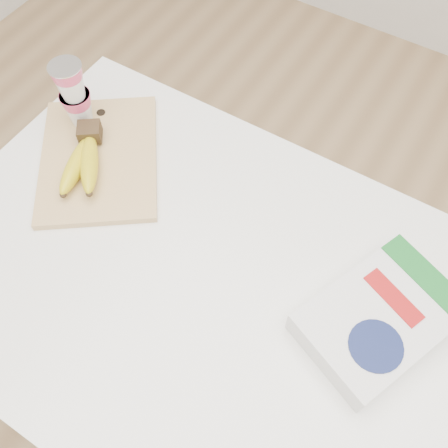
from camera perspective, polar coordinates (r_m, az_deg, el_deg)
name	(u,v)px	position (r m, az deg, el deg)	size (l,w,h in m)	color
room	(205,84)	(0.52, -2.15, 15.69)	(4.00, 4.00, 4.00)	tan
table	(217,353)	(1.34, -0.84, -14.51)	(1.14, 0.76, 0.86)	white
cutting_board	(99,158)	(1.11, -14.08, 7.30)	(0.24, 0.33, 0.02)	tan
bananas	(84,159)	(1.08, -15.72, 7.14)	(0.15, 0.20, 0.06)	#382816
yogurt_stack	(74,93)	(1.12, -16.82, 14.14)	(0.07, 0.07, 0.16)	white
cereal_box	(379,318)	(0.92, 17.35, -10.24)	(0.27, 0.31, 0.06)	white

